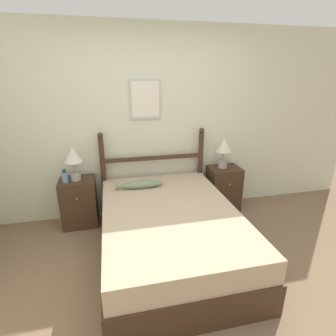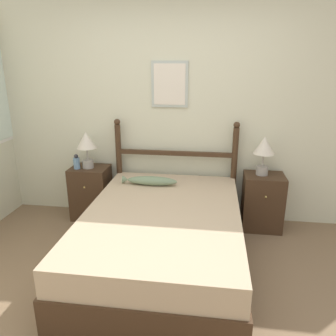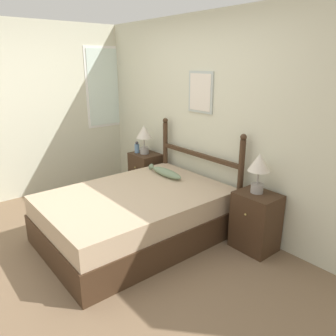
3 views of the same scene
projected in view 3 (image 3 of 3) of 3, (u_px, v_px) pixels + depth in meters
The scene contains 11 objects.
ground_plane at pixel (89, 254), 3.53m from camera, with size 16.00×16.00×0.00m, color #7A6047.
wall_back at pixel (206, 119), 4.17m from camera, with size 6.40×0.08×2.55m.
wall_left at pixel (17, 112), 4.72m from camera, with size 0.08×6.40×2.55m.
bed at pixel (136, 215), 3.80m from camera, with size 1.45×2.06×0.56m.
headboard at pixel (198, 167), 4.28m from camera, with size 1.45×0.07×1.22m.
nightstand_left at pixel (146, 174), 5.07m from camera, with size 0.45×0.39×0.65m.
nightstand_right at pixel (256, 221), 3.56m from camera, with size 0.45×0.39×0.65m.
table_lamp_left at pixel (144, 134), 4.88m from camera, with size 0.23×0.23×0.43m.
table_lamp_right at pixel (259, 166), 3.40m from camera, with size 0.23×0.23×0.43m.
bottle at pixel (137, 148), 5.00m from camera, with size 0.07×0.07×0.18m.
fish_pillow at pixel (166, 172), 4.25m from camera, with size 0.61×0.14×0.10m.
Camera 3 is at (2.91, -1.28, 1.98)m, focal length 35.00 mm.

